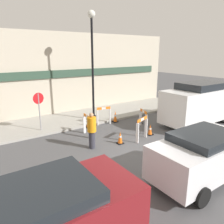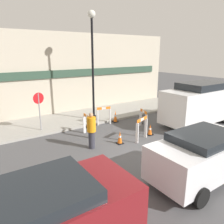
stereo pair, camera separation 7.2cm
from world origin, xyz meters
name	(u,v)px [view 1 (the left image)]	position (x,y,z in m)	size (l,w,h in m)	color
ground_plane	(140,156)	(0.00, 0.00, 0.00)	(60.00, 60.00, 0.00)	#4C4C4F
sidewalk_slab	(76,119)	(0.00, 6.19, 0.06)	(18.00, 3.37, 0.12)	#9E9B93
storefront_facade	(63,74)	(0.00, 7.95, 2.75)	(18.00, 0.22, 5.50)	#BCB29E
streetlamp_post	(92,53)	(0.78, 5.26, 4.13)	(0.44, 0.44, 6.34)	black
stop_sign	(39,105)	(-2.57, 5.16, 1.50)	(0.59, 0.15, 2.06)	gray
barricade_0	(104,115)	(0.95, 4.35, 0.58)	(0.85, 0.30, 1.08)	white
barricade_1	(87,125)	(-0.72, 3.30, 0.60)	(0.23, 0.88, 1.11)	white
barricade_2	(142,128)	(1.20, 1.26, 0.63)	(0.93, 0.44, 1.14)	white
barricade_3	(143,118)	(2.52, 2.61, 0.56)	(0.41, 0.88, 1.03)	white
traffic_cone_0	(150,130)	(2.04, 1.53, 0.28)	(0.30, 0.30, 0.58)	black
traffic_cone_1	(120,138)	(0.06, 1.51, 0.29)	(0.30, 0.30, 0.61)	black
traffic_cone_2	(115,117)	(1.78, 4.34, 0.35)	(0.30, 0.30, 0.73)	black
traffic_cone_3	(88,123)	(-0.08, 4.40, 0.29)	(0.30, 0.30, 0.60)	black
traffic_cone_4	(140,120)	(2.87, 3.29, 0.22)	(0.30, 0.30, 0.47)	black
person_worker	(92,130)	(-1.29, 1.81, 0.88)	(0.53, 0.53, 1.66)	#33333D
parked_car_0	(35,224)	(-4.96, -2.48, 0.99)	(4.38, 2.01, 1.76)	maroon
parked_car_1	(203,154)	(0.55, -2.48, 0.95)	(3.89, 1.87, 1.69)	silver
work_van	(201,102)	(5.77, 1.22, 1.37)	(5.20, 2.10, 2.52)	white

